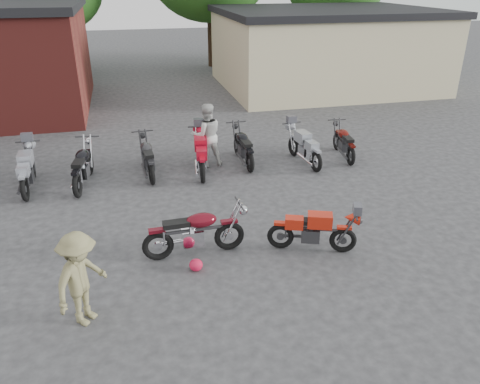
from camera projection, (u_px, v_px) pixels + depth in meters
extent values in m
plane|color=#2F2F31|center=(220.00, 270.00, 9.16)|extent=(90.00, 90.00, 0.00)
cube|color=#C1BB8A|center=(325.00, 51.00, 23.45)|extent=(10.00, 8.00, 3.50)
ellipsoid|color=red|center=(196.00, 265.00, 9.11)|extent=(0.31, 0.31, 0.25)
imported|color=#B9B9B4|center=(207.00, 135.00, 13.79)|extent=(0.96, 0.77, 1.90)
imported|color=olive|center=(81.00, 279.00, 7.49)|extent=(1.14, 1.23, 1.67)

